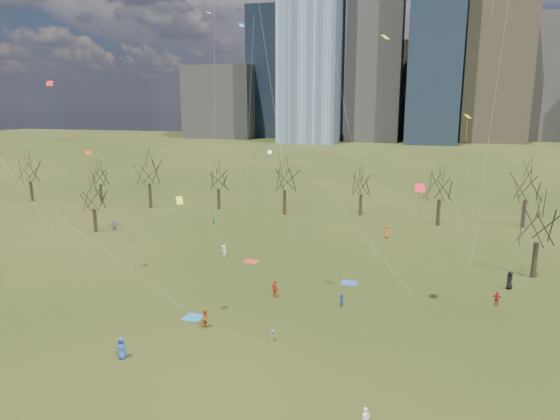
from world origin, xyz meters
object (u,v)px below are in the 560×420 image
(person_1, at_px, (366,419))
(person_2, at_px, (206,319))
(person_4, at_px, (275,289))
(blanket_navy, at_px, (349,283))
(blanket_crimson, at_px, (251,261))
(person_0, at_px, (122,348))
(blanket_teal, at_px, (193,317))

(person_1, relative_size, person_2, 0.88)
(person_1, distance_m, person_4, 20.19)
(blanket_navy, distance_m, blanket_crimson, 12.52)
(blanket_crimson, xyz_separation_m, person_0, (-1.75, -23.64, 0.80))
(blanket_crimson, xyz_separation_m, person_4, (5.66, -9.63, 0.82))
(person_0, height_order, person_1, person_0)
(person_1, bearing_deg, person_2, 110.60)
(blanket_teal, xyz_separation_m, blanket_crimson, (-0.15, 15.83, 0.00))
(person_0, xyz_separation_m, person_2, (3.77, 6.26, -0.03))
(person_0, height_order, person_4, person_4)
(person_0, relative_size, person_4, 0.97)
(person_0, xyz_separation_m, person_1, (17.72, -3.35, -0.12))
(person_1, xyz_separation_m, person_4, (-10.31, 17.36, 0.15))
(blanket_navy, distance_m, person_1, 23.43)
(blanket_navy, height_order, person_4, person_4)
(person_4, bearing_deg, person_0, 103.90)
(person_4, bearing_deg, blanket_teal, 90.20)
(blanket_crimson, bearing_deg, person_2, -83.36)
(blanket_crimson, bearing_deg, blanket_navy, -18.27)
(blanket_teal, distance_m, person_1, 19.36)
(blanket_navy, xyz_separation_m, person_4, (-6.23, -5.70, 0.82))
(blanket_teal, distance_m, blanket_crimson, 15.84)
(blanket_crimson, bearing_deg, person_0, -94.23)
(blanket_teal, bearing_deg, blanket_navy, 45.42)
(person_0, bearing_deg, person_4, 51.09)
(blanket_teal, distance_m, person_2, 2.54)
(blanket_teal, bearing_deg, blanket_crimson, 90.56)
(blanket_teal, xyz_separation_m, person_0, (-1.90, -7.80, 0.80))
(blanket_crimson, bearing_deg, person_4, -59.56)
(blanket_crimson, relative_size, person_2, 1.02)
(blanket_navy, bearing_deg, blanket_crimson, 161.73)
(blanket_navy, bearing_deg, blanket_teal, -134.58)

